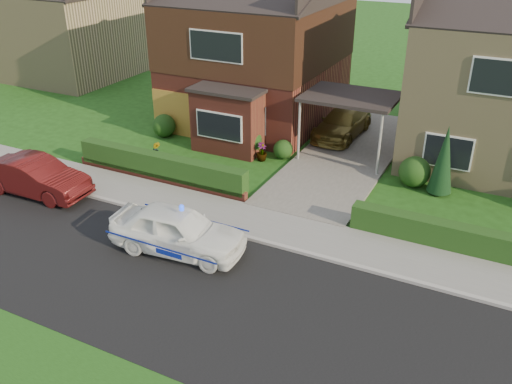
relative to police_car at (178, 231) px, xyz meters
The scene contains 23 objects.
ground 2.87m from the police_car, 32.72° to the right, with size 120.00×120.00×0.00m, color #1C4311.
road 2.87m from the police_car, 32.72° to the right, with size 60.00×6.00×0.02m, color black.
kerb 2.88m from the police_car, 33.57° to the left, with size 60.00×0.16×0.12m, color #9E9993.
sidewalk 3.56m from the police_car, 48.07° to the left, with size 60.00×2.00×0.10m, color slate.
driveway 9.81m from the police_car, 76.19° to the left, with size 3.80×12.00×0.12m, color #666059.
house_left 13.24m from the police_car, 105.54° to the left, with size 7.50×9.53×7.25m.
carport_link 9.93m from the police_car, 76.13° to the left, with size 3.80×3.00×2.77m.
garage_door 10.33m from the police_car, 124.95° to the left, with size 2.20×0.10×2.10m, color olive.
dwarf_wall 5.17m from the police_car, 132.36° to the left, with size 7.70×0.25×0.36m, color maroon.
hedge_left 5.30m from the police_car, 131.26° to the left, with size 7.50×0.55×0.90m, color #103512.
hedge_right 9.03m from the police_car, 25.32° to the left, with size 7.50×0.55×0.80m, color #103512.
shrub_left_far 10.10m from the police_car, 127.62° to the left, with size 1.08×1.08×1.08m, color #103512.
shrub_left_mid 7.98m from the police_car, 102.05° to the left, with size 1.32×1.32×1.32m, color #103512.
shrub_left_near 8.11m from the police_car, 90.46° to the left, with size 0.84×0.84×0.84m, color #103512.
shrub_right_near 9.65m from the police_car, 54.98° to the left, with size 1.20×1.20×1.20m, color #103512.
conifer_a 10.12m from the police_car, 49.68° to the left, with size 0.90×0.90×2.60m, color black.
neighbour_left 22.93m from the police_car, 140.62° to the left, with size 6.50×7.00×5.20m, color tan.
police_car is the anchor object (origin of this frame).
driveway_car 11.67m from the police_car, 83.04° to the left, with size 1.76×4.34×1.26m, color brown.
street_car 6.96m from the police_car, behind, with size 4.26×1.49×1.40m, color #4B1010.
potted_plant_a 8.05m from the police_car, 145.98° to the left, with size 0.44×0.30×0.84m, color gray.
potted_plant_b 7.57m from the police_car, 131.27° to the left, with size 0.41×0.33×0.74m, color gray.
potted_plant_c 7.51m from the police_car, 95.92° to the left, with size 0.45×0.45×0.80m, color gray.
Camera 1 is at (6.19, -10.17, 9.29)m, focal length 38.00 mm.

